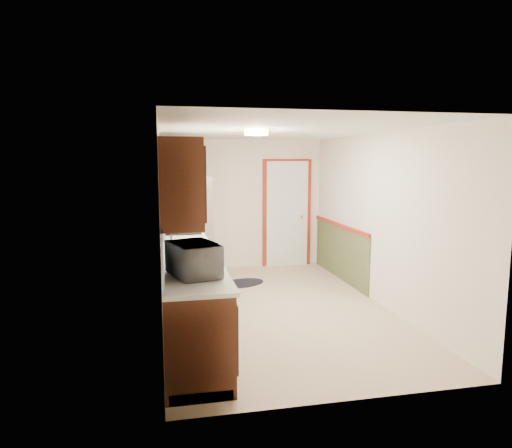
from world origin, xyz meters
name	(u,v)px	position (x,y,z in m)	size (l,w,h in m)	color
room_shell	(275,222)	(0.00, 0.00, 1.20)	(3.20, 5.20, 2.52)	tan
kitchen_run	(184,259)	(-1.24, -0.29, 0.81)	(0.63, 4.00, 2.20)	black
back_wall_trim	(298,221)	(0.99, 2.21, 0.89)	(1.12, 2.30, 2.08)	maroon
ceiling_fixture	(256,133)	(-0.30, -0.20, 2.36)	(0.30, 0.30, 0.06)	#FFD88C
microwave	(194,256)	(-1.20, -1.66, 1.13)	(0.57, 0.31, 0.38)	white
refrigerator	(190,226)	(-1.02, 2.05, 0.87)	(0.77, 0.76, 1.75)	#B7B7BC
rug	(241,283)	(-0.23, 1.33, 0.01)	(0.80, 0.52, 0.01)	black
cooktop	(182,231)	(-1.19, 1.04, 0.95)	(0.53, 0.64, 0.02)	black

